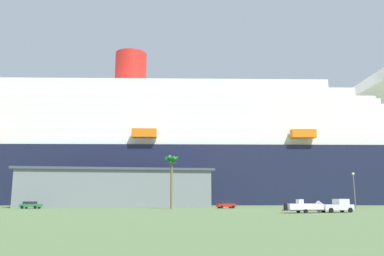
{
  "coord_description": "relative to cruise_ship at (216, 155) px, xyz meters",
  "views": [
    {
      "loc": [
        -18.91,
        -77.78,
        2.38
      ],
      "look_at": [
        -9.38,
        26.75,
        21.25
      ],
      "focal_mm": 36.4,
      "sensor_mm": 36.0,
      "label": 1
    }
  ],
  "objects": [
    {
      "name": "street_lamp",
      "position": [
        20.36,
        -61.72,
        -12.86
      ],
      "size": [
        0.56,
        0.56,
        7.71
      ],
      "color": "slate",
      "rests_on": "ground_plane"
    },
    {
      "name": "parked_car_green_wagon",
      "position": [
        -49.53,
        -50.82,
        -17.08
      ],
      "size": [
        4.83,
        2.73,
        1.58
      ],
      "color": "#2D723F",
      "rests_on": "ground_plane"
    },
    {
      "name": "ground_plane",
      "position": [
        -2.78,
        -34.21,
        -17.91
      ],
      "size": [
        600.0,
        600.0,
        0.0
      ],
      "primitive_type": "plane",
      "color": "#567042"
    },
    {
      "name": "parked_car_red_hatchback",
      "position": [
        -5.7,
        -52.08,
        -17.08
      ],
      "size": [
        4.54,
        2.61,
        1.58
      ],
      "color": "red",
      "rests_on": "ground_plane"
    },
    {
      "name": "cruise_ship",
      "position": [
        0.0,
        0.0,
        0.0
      ],
      "size": [
        267.42,
        50.14,
        61.17
      ],
      "color": "#191E38",
      "rests_on": "ground_plane"
    },
    {
      "name": "small_boat_on_trailer",
      "position": [
        2.45,
        -80.47,
        -16.95
      ],
      "size": [
        8.49,
        3.48,
        2.15
      ],
      "color": "#595960",
      "rests_on": "ground_plane"
    },
    {
      "name": "terminal_building",
      "position": [
        -32.31,
        -32.62,
        -12.99
      ],
      "size": [
        50.91,
        28.33,
        9.8
      ],
      "color": "slate",
      "rests_on": "ground_plane"
    },
    {
      "name": "palm_tree",
      "position": [
        -18.38,
        -56.11,
        -8.3
      ],
      "size": [
        3.17,
        3.25,
        11.63
      ],
      "color": "brown",
      "rests_on": "ground_plane"
    },
    {
      "name": "pickup_truck",
      "position": [
        8.07,
        -79.18,
        -16.87
      ],
      "size": [
        5.91,
        3.24,
        2.2
      ],
      "color": "silver",
      "rests_on": "ground_plane"
    }
  ]
}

